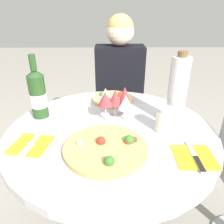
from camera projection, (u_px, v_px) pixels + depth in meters
dining_table at (111, 154)px, 1.08m from camera, size 0.97×0.97×0.73m
chair_behind_diner at (119, 110)px, 1.86m from camera, size 0.36×0.36×0.88m
seated_diner at (119, 105)px, 1.69m from camera, size 0.36×0.40×1.19m
pizza_large at (107, 148)px, 0.87m from camera, size 0.34×0.34×0.05m
pizza_small_far at (113, 99)px, 1.30m from camera, size 0.24×0.24×0.05m
wine_bottle at (38, 94)px, 1.08m from camera, size 0.08×0.08×0.32m
tall_carafe at (177, 91)px, 1.00m from camera, size 0.09×0.09×0.34m
sugar_shaker at (164, 119)px, 0.98m from camera, size 0.07×0.07×0.12m
wine_glass_back_right at (125, 95)px, 1.11m from camera, size 0.07×0.07×0.15m
wine_glass_front_left at (105, 100)px, 1.04m from camera, size 0.07×0.07×0.15m
wine_glass_center at (115, 98)px, 1.08m from camera, size 0.07×0.07×0.15m
wine_glass_back_left at (106, 96)px, 1.11m from camera, size 0.07×0.07×0.14m
wine_glass_front_right at (126, 103)px, 1.05m from camera, size 0.07×0.07×0.13m
place_setting_left at (31, 145)px, 0.90m from camera, size 0.18×0.19×0.01m
place_setting_right at (195, 157)px, 0.83m from camera, size 0.15×0.19×0.01m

